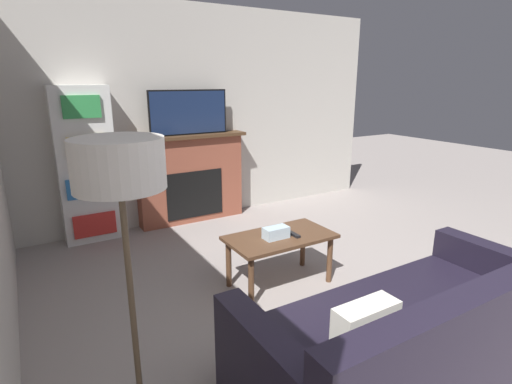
{
  "coord_description": "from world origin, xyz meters",
  "views": [
    {
      "loc": [
        -2.03,
        -0.5,
        1.79
      ],
      "look_at": [
        -0.11,
        2.72,
        0.74
      ],
      "focal_mm": 28.0,
      "sensor_mm": 36.0,
      "label": 1
    }
  ],
  "objects_px": {
    "tv": "(189,112)",
    "coffee_table": "(280,243)",
    "couch": "(412,342)",
    "bookshelf": "(87,166)",
    "floor_lamp": "(121,186)",
    "fireplace": "(191,178)"
  },
  "relations": [
    {
      "from": "bookshelf",
      "to": "fireplace",
      "type": "bearing_deg",
      "value": 1.09
    },
    {
      "from": "tv",
      "to": "floor_lamp",
      "type": "xyz_separation_m",
      "value": [
        -1.5,
        -3.0,
        -0.05
      ]
    },
    {
      "from": "tv",
      "to": "coffee_table",
      "type": "height_order",
      "value": "tv"
    },
    {
      "from": "couch",
      "to": "floor_lamp",
      "type": "distance_m",
      "value": 1.9
    },
    {
      "from": "fireplace",
      "to": "bookshelf",
      "type": "bearing_deg",
      "value": -178.91
    },
    {
      "from": "fireplace",
      "to": "bookshelf",
      "type": "distance_m",
      "value": 1.27
    },
    {
      "from": "fireplace",
      "to": "couch",
      "type": "xyz_separation_m",
      "value": [
        0.01,
        -3.44,
        -0.29
      ]
    },
    {
      "from": "couch",
      "to": "floor_lamp",
      "type": "height_order",
      "value": "floor_lamp"
    },
    {
      "from": "tv",
      "to": "bookshelf",
      "type": "xyz_separation_m",
      "value": [
        -1.24,
        -0.0,
        -0.54
      ]
    },
    {
      "from": "bookshelf",
      "to": "floor_lamp",
      "type": "xyz_separation_m",
      "value": [
        -0.26,
        -2.99,
        0.49
      ]
    },
    {
      "from": "coffee_table",
      "to": "floor_lamp",
      "type": "height_order",
      "value": "floor_lamp"
    },
    {
      "from": "couch",
      "to": "bookshelf",
      "type": "xyz_separation_m",
      "value": [
        -1.25,
        3.42,
        0.59
      ]
    },
    {
      "from": "tv",
      "to": "bookshelf",
      "type": "distance_m",
      "value": 1.35
    },
    {
      "from": "couch",
      "to": "coffee_table",
      "type": "distance_m",
      "value": 1.43
    },
    {
      "from": "tv",
      "to": "couch",
      "type": "bearing_deg",
      "value": -89.81
    },
    {
      "from": "couch",
      "to": "bookshelf",
      "type": "distance_m",
      "value": 3.69
    },
    {
      "from": "bookshelf",
      "to": "floor_lamp",
      "type": "bearing_deg",
      "value": -94.99
    },
    {
      "from": "tv",
      "to": "floor_lamp",
      "type": "height_order",
      "value": "tv"
    },
    {
      "from": "coffee_table",
      "to": "floor_lamp",
      "type": "xyz_separation_m",
      "value": [
        -1.52,
        -1.0,
        0.95
      ]
    },
    {
      "from": "tv",
      "to": "couch",
      "type": "height_order",
      "value": "tv"
    },
    {
      "from": "coffee_table",
      "to": "bookshelf",
      "type": "height_order",
      "value": "bookshelf"
    },
    {
      "from": "couch",
      "to": "bookshelf",
      "type": "bearing_deg",
      "value": 110.08
    }
  ]
}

